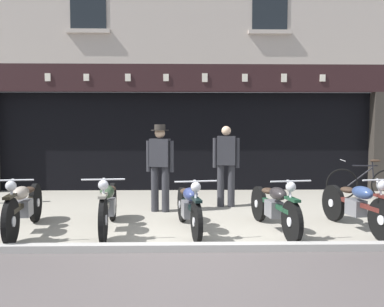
{
  "coord_description": "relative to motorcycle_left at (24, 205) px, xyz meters",
  "views": [
    {
      "loc": [
        -0.05,
        -5.07,
        1.65
      ],
      "look_at": [
        0.11,
        2.75,
        1.15
      ],
      "focal_mm": 36.46,
      "sensor_mm": 36.0,
      "label": 1
    }
  ],
  "objects": [
    {
      "name": "ground",
      "position": [
        2.58,
        -2.06,
        -0.47
      ],
      "size": [
        22.73,
        22.0,
        0.18
      ],
      "color": "gray"
    },
    {
      "name": "shop_facade",
      "position": [
        2.58,
        5.93,
        1.31
      ],
      "size": [
        11.03,
        4.42,
        6.48
      ],
      "color": "black",
      "rests_on": "ground"
    },
    {
      "name": "leaning_bicycle",
      "position": [
        6.76,
        2.79,
        -0.05
      ],
      "size": [
        1.71,
        0.5,
        0.95
      ],
      "rotation": [
        0.0,
        0.0,
        1.4
      ],
      "color": "black",
      "rests_on": "ground"
    },
    {
      "name": "advert_board_near",
      "position": [
        5.42,
        4.33,
        1.17
      ],
      "size": [
        0.67,
        0.03,
        1.03
      ],
      "color": "silver"
    },
    {
      "name": "salesman_left",
      "position": [
        2.06,
        1.53,
        0.53
      ],
      "size": [
        0.55,
        0.35,
        1.73
      ],
      "rotation": [
        0.0,
        0.0,
        2.91
      ],
      "color": "#2D2D33",
      "rests_on": "ground"
    },
    {
      "name": "motorcycle_center",
      "position": [
        2.61,
        0.02,
        -0.02
      ],
      "size": [
        0.62,
        1.91,
        0.9
      ],
      "rotation": [
        0.0,
        0.0,
        3.3
      ],
      "color": "black",
      "rests_on": "ground"
    },
    {
      "name": "shopkeeper_center",
      "position": [
        3.42,
        1.99,
        0.51
      ],
      "size": [
        0.56,
        0.27,
        1.7
      ],
      "rotation": [
        0.0,
        0.0,
        3.03
      ],
      "color": "#2D2D33",
      "rests_on": "ground"
    },
    {
      "name": "motorcycle_left",
      "position": [
        0.0,
        0.0,
        0.0
      ],
      "size": [
        0.62,
        2.1,
        0.93
      ],
      "rotation": [
        0.0,
        0.0,
        3.27
      ],
      "color": "black",
      "rests_on": "ground"
    },
    {
      "name": "motorcycle_center_right",
      "position": [
        3.98,
        0.01,
        -0.02
      ],
      "size": [
        0.62,
        1.99,
        0.9
      ],
      "rotation": [
        0.0,
        0.0,
        3.3
      ],
      "color": "black",
      "rests_on": "ground"
    },
    {
      "name": "motorcycle_center_left",
      "position": [
        1.31,
        0.1,
        -0.0
      ],
      "size": [
        0.62,
        2.1,
        0.93
      ],
      "rotation": [
        0.0,
        0.0,
        3.23
      ],
      "color": "black",
      "rests_on": "ground"
    },
    {
      "name": "motorcycle_right",
      "position": [
        5.32,
        0.01,
        -0.01
      ],
      "size": [
        0.62,
        1.96,
        0.91
      ],
      "rotation": [
        0.0,
        0.0,
        3.31
      ],
      "color": "black",
      "rests_on": "ground"
    }
  ]
}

